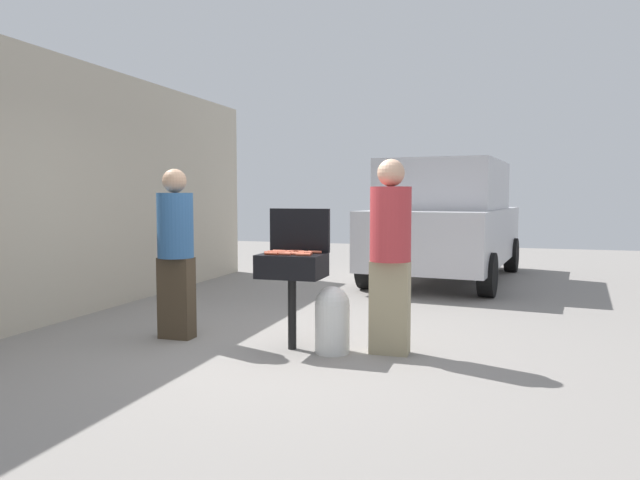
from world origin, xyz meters
The scene contains 24 objects.
ground_plane centered at (0.00, 0.00, 0.00)m, with size 24.00×24.00×0.00m, color gray.
house_wall_side centered at (-2.92, 1.00, 1.53)m, with size 0.24×8.00×3.05m, color #B2A893.
bbq_grill centered at (0.14, -0.06, 0.76)m, with size 0.60×0.44×0.90m.
grill_lid_open centered at (0.14, 0.16, 1.11)m, with size 0.60×0.05×0.42m, color black.
hot_dog_0 centered at (0.21, -0.09, 0.91)m, with size 0.03×0.03×0.13m, color #AD4228.
hot_dog_1 centered at (0.25, 0.01, 0.91)m, with size 0.03×0.03×0.13m, color #C6593D.
hot_dog_2 centered at (0.05, -0.08, 0.91)m, with size 0.03×0.03×0.13m, color #B74C33.
hot_dog_3 centered at (0.11, -0.20, 0.91)m, with size 0.03×0.03×0.13m, color #B74C33.
hot_dog_4 centered at (0.33, 0.06, 0.91)m, with size 0.03×0.03×0.13m, color #C6593D.
hot_dog_5 centered at (0.12, 0.04, 0.91)m, with size 0.03×0.03×0.13m, color #B74C33.
hot_dog_6 centered at (0.17, -0.15, 0.91)m, with size 0.03×0.03×0.13m, color #C6593D.
hot_dog_7 centered at (0.08, -0.01, 0.91)m, with size 0.03×0.03×0.13m, color #AD4228.
hot_dog_8 centered at (0.30, -0.16, 0.91)m, with size 0.03×0.03×0.13m, color #B74C33.
hot_dog_9 centered at (0.30, -0.20, 0.91)m, with size 0.03×0.03×0.13m, color #C6593D.
hot_dog_10 centered at (0.27, -0.04, 0.91)m, with size 0.03×0.03×0.13m, color #B74C33.
hot_dog_11 centered at (0.15, 0.07, 0.91)m, with size 0.03×0.03×0.13m, color #C6593D.
hot_dog_12 centered at (-0.02, 0.04, 0.91)m, with size 0.03×0.03×0.13m, color #C6593D.
hot_dog_13 centered at (-0.04, -0.12, 0.91)m, with size 0.03×0.03×0.13m, color #AD4228.
hot_dog_14 centered at (-0.01, -0.20, 0.91)m, with size 0.03×0.03×0.13m, color #AD4228.
hot_dog_15 centered at (-0.04, -0.04, 0.91)m, with size 0.03×0.03×0.13m, color #C6593D.
propane_tank centered at (0.54, -0.07, 0.32)m, with size 0.32×0.32×0.62m.
person_left centered at (-1.12, 0.00, 0.93)m, with size 0.36×0.36×1.71m.
person_right centered at (1.05, 0.06, 0.96)m, with size 0.37×0.37×1.78m.
parked_minivan centered at (1.10, 5.05, 1.03)m, with size 2.45×4.59×2.02m.
Camera 1 is at (2.02, -5.22, 1.45)m, focal length 33.17 mm.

